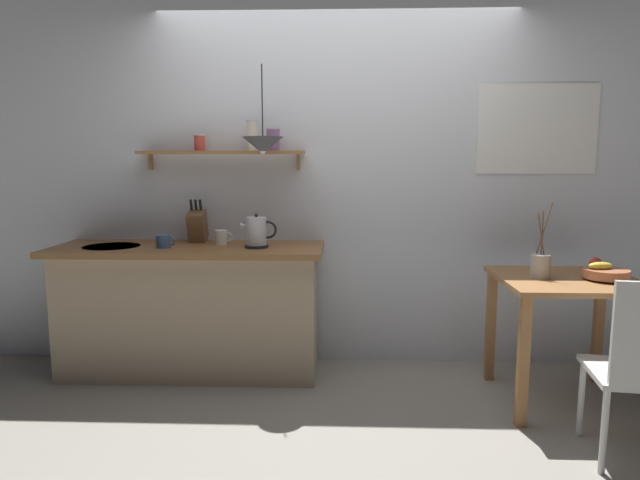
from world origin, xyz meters
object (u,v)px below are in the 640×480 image
object	(u,v)px
electric_kettle	(257,233)
knife_block	(197,226)
pendant_lamp	(263,145)
dining_table	(567,301)
twig_vase	(540,265)
coffee_mug_spare	(221,237)
fruit_bowl	(604,272)
coffee_mug_by_sink	(163,241)

from	to	relation	value
electric_kettle	knife_block	bearing A→B (deg)	154.61
pendant_lamp	dining_table	bearing A→B (deg)	-9.08
twig_vase	knife_block	bearing A→B (deg)	166.02
pendant_lamp	coffee_mug_spare	bearing A→B (deg)	151.80
fruit_bowl	dining_table	bearing A→B (deg)	167.81
knife_block	coffee_mug_spare	bearing A→B (deg)	-23.87
twig_vase	electric_kettle	size ratio (longest dim) A/B	1.89
pendant_lamp	knife_block	bearing A→B (deg)	153.37
coffee_mug_spare	knife_block	bearing A→B (deg)	156.13
fruit_bowl	twig_vase	world-z (taller)	twig_vase
coffee_mug_by_sink	knife_block	bearing A→B (deg)	56.30
pendant_lamp	coffee_mug_by_sink	bearing A→B (deg)	179.37
twig_vase	coffee_mug_spare	bearing A→B (deg)	167.00
electric_kettle	coffee_mug_by_sink	distance (m)	0.63
pendant_lamp	twig_vase	bearing A→B (deg)	-9.83
fruit_bowl	coffee_mug_by_sink	distance (m)	2.75
dining_table	twig_vase	bearing A→B (deg)	178.61
electric_kettle	coffee_mug_by_sink	bearing A→B (deg)	-177.13
electric_kettle	coffee_mug_spare	xyz separation A→B (m)	(-0.27, 0.13, -0.05)
dining_table	knife_block	size ratio (longest dim) A/B	2.63
knife_block	fruit_bowl	bearing A→B (deg)	-13.05
fruit_bowl	coffee_mug_spare	distance (m)	2.43
dining_table	coffee_mug_by_sink	size ratio (longest dim) A/B	6.35
fruit_bowl	twig_vase	size ratio (longest dim) A/B	0.58
coffee_mug_by_sink	coffee_mug_spare	xyz separation A→B (m)	(0.35, 0.16, 0.01)
knife_block	coffee_mug_by_sink	world-z (taller)	knife_block
fruit_bowl	pendant_lamp	bearing A→B (deg)	170.63
coffee_mug_by_sink	coffee_mug_spare	size ratio (longest dim) A/B	1.00
dining_table	knife_block	bearing A→B (deg)	166.88
twig_vase	electric_kettle	xyz separation A→B (m)	(-1.75, 0.33, 0.15)
fruit_bowl	pendant_lamp	world-z (taller)	pendant_lamp
knife_block	pendant_lamp	distance (m)	0.79
electric_kettle	fruit_bowl	bearing A→B (deg)	-10.16
twig_vase	pendant_lamp	bearing A→B (deg)	170.17
dining_table	coffee_mug_spare	distance (m)	2.26
coffee_mug_by_sink	dining_table	bearing A→B (deg)	-6.86
twig_vase	coffee_mug_by_sink	distance (m)	2.39
electric_kettle	knife_block	xyz separation A→B (m)	(-0.46, 0.22, 0.02)
dining_table	knife_block	xyz separation A→B (m)	(-2.37, 0.55, 0.38)
pendant_lamp	fruit_bowl	bearing A→B (deg)	-9.37
knife_block	pendant_lamp	size ratio (longest dim) A/B	0.55
fruit_bowl	coffee_mug_spare	world-z (taller)	coffee_mug_spare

